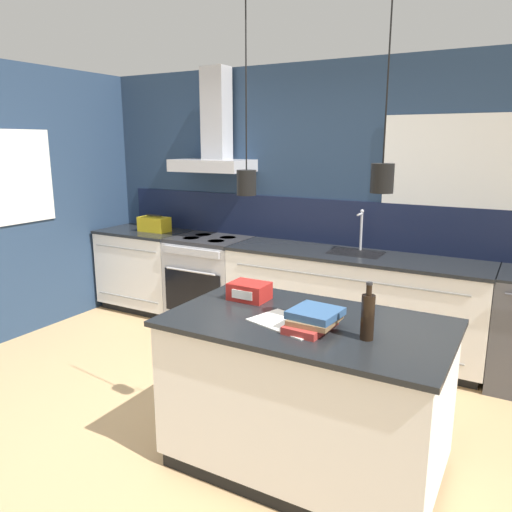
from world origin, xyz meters
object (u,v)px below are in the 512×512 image
yellow_toolbox (154,224)px  bottle_on_island (368,316)px  book_stack (313,319)px  oven_range (210,280)px  red_supply_box (249,291)px

yellow_toolbox → bottle_on_island: bearing=-31.9°
book_stack → bottle_on_island: bearing=0.1°
bottle_on_island → yellow_toolbox: 3.49m
oven_range → bottle_on_island: 2.95m
oven_range → bottle_on_island: size_ratio=3.07×
red_supply_box → yellow_toolbox: size_ratio=0.70×
oven_range → book_stack: size_ratio=2.89×
yellow_toolbox → book_stack: bearing=-34.6°
book_stack → yellow_toolbox: yellow_toolbox is taller
red_supply_box → bottle_on_island: bearing=-17.9°
oven_range → red_supply_box: size_ratio=3.81×
book_stack → red_supply_box: (-0.55, 0.27, 0.00)m
book_stack → yellow_toolbox: bearing=145.4°
bottle_on_island → red_supply_box: 0.88m
oven_range → yellow_toolbox: yellow_toolbox is taller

